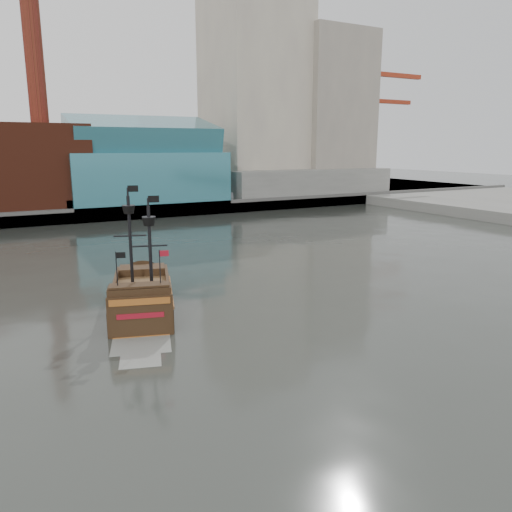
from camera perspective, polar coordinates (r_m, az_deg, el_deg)
ground at (r=36.10m, az=4.04°, el=-9.00°), size 400.00×400.00×0.00m
promenade_far at (r=122.25m, az=-19.85°, el=5.99°), size 220.00×60.00×2.00m
seawall at (r=93.34m, az=-17.03°, el=4.58°), size 220.00×1.00×2.60m
skyline at (r=115.80m, az=-17.48°, el=17.53°), size 149.00×45.00×62.00m
crane_a at (r=146.85m, az=13.26°, el=14.43°), size 22.50×4.00×32.25m
crane_b at (r=160.60m, az=13.41°, el=12.96°), size 19.10×4.00×26.25m
pirate_ship at (r=41.51m, az=-12.89°, el=-4.97°), size 8.29×15.13×10.86m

